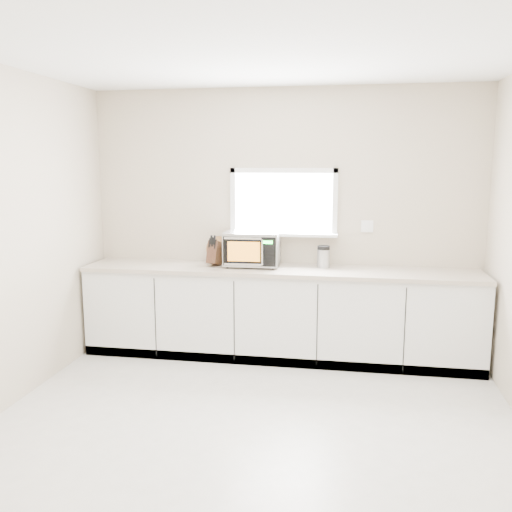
# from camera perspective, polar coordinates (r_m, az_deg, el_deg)

# --- Properties ---
(ground) EXTENTS (4.00, 4.00, 0.00)m
(ground) POSITION_cam_1_polar(r_m,az_deg,el_deg) (4.09, -0.81, -18.64)
(ground) COLOR beige
(ground) RESTS_ON ground
(back_wall) EXTENTS (4.00, 0.17, 2.70)m
(back_wall) POSITION_cam_1_polar(r_m,az_deg,el_deg) (5.61, 2.91, 3.76)
(back_wall) COLOR #B8A792
(back_wall) RESTS_ON ground
(cabinets) EXTENTS (3.92, 0.60, 0.88)m
(cabinets) POSITION_cam_1_polar(r_m,az_deg,el_deg) (5.49, 2.45, -6.18)
(cabinets) COLOR silver
(cabinets) RESTS_ON ground
(countertop) EXTENTS (3.92, 0.64, 0.04)m
(countertop) POSITION_cam_1_polar(r_m,az_deg,el_deg) (5.38, 2.47, -1.49)
(countertop) COLOR #C2B4A0
(countertop) RESTS_ON cabinets
(microwave) EXTENTS (0.55, 0.46, 0.35)m
(microwave) POSITION_cam_1_polar(r_m,az_deg,el_deg) (5.46, -0.38, 0.85)
(microwave) COLOR black
(microwave) RESTS_ON countertop
(knife_block) EXTENTS (0.15, 0.24, 0.32)m
(knife_block) POSITION_cam_1_polar(r_m,az_deg,el_deg) (5.49, -4.34, 0.38)
(knife_block) COLOR #4A2E1A
(knife_block) RESTS_ON countertop
(cutting_board) EXTENTS (0.27, 0.07, 0.27)m
(cutting_board) POSITION_cam_1_polar(r_m,az_deg,el_deg) (5.71, -3.94, 0.74)
(cutting_board) COLOR #9C6A3C
(cutting_board) RESTS_ON countertop
(coffee_grinder) EXTENTS (0.15, 0.15, 0.22)m
(coffee_grinder) POSITION_cam_1_polar(r_m,az_deg,el_deg) (5.43, 7.11, -0.05)
(coffee_grinder) COLOR #AEB1B6
(coffee_grinder) RESTS_ON countertop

